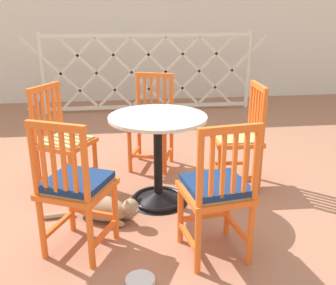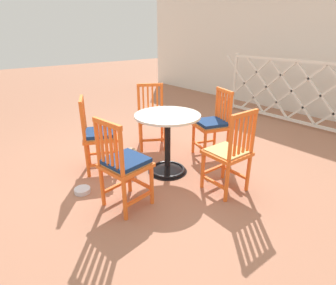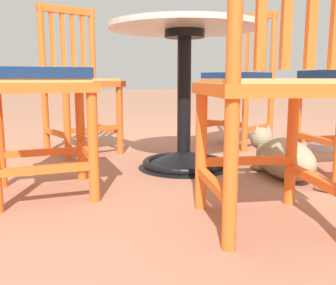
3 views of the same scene
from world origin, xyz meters
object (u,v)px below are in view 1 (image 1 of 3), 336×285
orange_chair_tucked_in (239,139)px  pet_water_bowl (140,282)px  orange_chair_facing_out (75,188)px  orange_chair_at_corner (217,192)px  cafe_table (158,170)px  orange_chair_by_planter (151,123)px  orange_chair_near_fence (63,142)px  tabby_cat (105,209)px

orange_chair_tucked_in → pet_water_bowl: (-0.94, -1.24, -0.41)m
orange_chair_facing_out → orange_chair_at_corner: size_ratio=1.00×
orange_chair_facing_out → cafe_table: bearing=46.0°
pet_water_bowl → orange_chair_at_corner: bearing=26.8°
orange_chair_by_planter → orange_chair_facing_out: same height
orange_chair_by_planter → pet_water_bowl: bearing=-97.1°
cafe_table → orange_chair_at_corner: 0.83m
orange_chair_near_fence → orange_chair_at_corner: same height
tabby_cat → pet_water_bowl: bearing=-74.2°
orange_chair_by_planter → orange_chair_near_fence: size_ratio=1.00×
orange_chair_tucked_in → cafe_table: bearing=-162.7°
orange_chair_by_planter → tabby_cat: (-0.44, -1.01, -0.35)m
orange_chair_near_fence → orange_chair_at_corner: 1.52m
cafe_table → orange_chair_tucked_in: bearing=17.3°
orange_chair_facing_out → orange_chair_near_fence: bearing=101.9°
cafe_table → orange_chair_near_fence: size_ratio=0.83×
orange_chair_by_planter → orange_chair_facing_out: 1.49m
orange_chair_by_planter → pet_water_bowl: (-0.22, -1.77, -0.42)m
cafe_table → tabby_cat: (-0.43, -0.24, -0.19)m
cafe_table → orange_chair_facing_out: size_ratio=0.83×
orange_chair_by_planter → pet_water_bowl: 1.84m
orange_chair_facing_out → orange_chair_at_corner: 0.88m
cafe_table → orange_chair_near_fence: bearing=156.8°
orange_chair_by_planter → orange_chair_tucked_in: bearing=-36.9°
orange_chair_at_corner → cafe_table: bearing=110.5°
orange_chair_by_planter → tabby_cat: orange_chair_by_planter is taller
cafe_table → orange_chair_tucked_in: 0.78m
pet_water_bowl → orange_chair_facing_out: bearing=132.1°
orange_chair_at_corner → pet_water_bowl: 0.69m
cafe_table → orange_chair_tucked_in: orange_chair_tucked_in is taller
pet_water_bowl → orange_chair_by_planter: bearing=82.9°
orange_chair_by_planter → orange_chair_at_corner: bearing=-79.9°
cafe_table → orange_chair_tucked_in: size_ratio=0.83×
orange_chair_tucked_in → orange_chair_near_fence: bearing=176.0°
cafe_table → tabby_cat: cafe_table is taller
cafe_table → pet_water_bowl: 1.06m
cafe_table → tabby_cat: size_ratio=1.05×
cafe_table → orange_chair_near_fence: 0.86m
orange_chair_tucked_in → orange_chair_by_planter: same height
cafe_table → tabby_cat: bearing=-150.2°
orange_chair_by_planter → orange_chair_near_fence: 0.90m
orange_chair_tucked_in → pet_water_bowl: 1.61m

